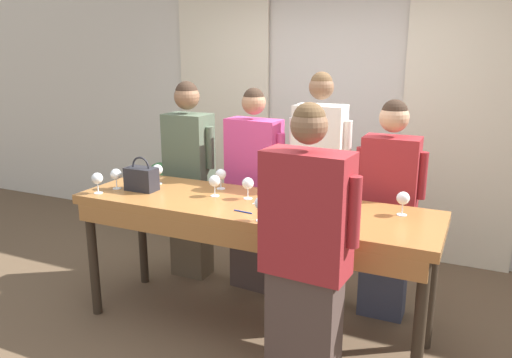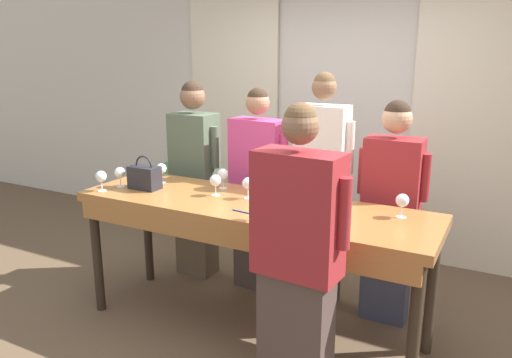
# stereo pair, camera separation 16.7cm
# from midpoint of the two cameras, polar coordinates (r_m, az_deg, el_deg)

# --- Properties ---
(ground_plane) EXTENTS (18.00, 18.00, 0.00)m
(ground_plane) POSITION_cam_midpoint_polar(r_m,az_deg,el_deg) (3.80, -1.81, -16.72)
(ground_plane) COLOR brown
(wall_back) EXTENTS (12.00, 0.06, 2.80)m
(wall_back) POSITION_cam_midpoint_polar(r_m,az_deg,el_deg) (5.05, 7.89, 7.93)
(wall_back) COLOR beige
(wall_back) RESTS_ON ground_plane
(curtain_panel_left) EXTENTS (1.05, 0.03, 2.69)m
(curtain_panel_left) POSITION_cam_midpoint_polar(r_m,az_deg,el_deg) (5.47, -4.57, 7.94)
(curtain_panel_left) COLOR beige
(curtain_panel_left) RESTS_ON ground_plane
(curtain_panel_right) EXTENTS (1.05, 0.03, 2.69)m
(curtain_panel_right) POSITION_cam_midpoint_polar(r_m,az_deg,el_deg) (4.78, 21.60, 6.00)
(curtain_panel_right) COLOR beige
(curtain_panel_right) RESTS_ON ground_plane
(tasting_bar) EXTENTS (2.51, 0.74, 0.96)m
(tasting_bar) POSITION_cam_midpoint_polar(r_m,az_deg,el_deg) (3.41, -2.08, -4.36)
(tasting_bar) COLOR #9E6633
(tasting_bar) RESTS_ON ground_plane
(wine_bottle) EXTENTS (0.08, 0.08, 0.34)m
(wine_bottle) POSITION_cam_midpoint_polar(r_m,az_deg,el_deg) (3.09, 5.92, -2.21)
(wine_bottle) COLOR black
(wine_bottle) RESTS_ON tasting_bar
(handbag) EXTENTS (0.23, 0.13, 0.25)m
(handbag) POSITION_cam_midpoint_polar(r_m,az_deg,el_deg) (3.79, -14.20, 0.07)
(handbag) COLOR #232328
(handbag) RESTS_ON tasting_bar
(wine_glass_front_left) EXTENTS (0.08, 0.08, 0.15)m
(wine_glass_front_left) POSITION_cam_midpoint_polar(r_m,az_deg,el_deg) (3.23, 15.04, -2.20)
(wine_glass_front_left) COLOR white
(wine_glass_front_left) RESTS_ON tasting_bar
(wine_glass_front_mid) EXTENTS (0.08, 0.08, 0.15)m
(wine_glass_front_mid) POSITION_cam_midpoint_polar(r_m,az_deg,el_deg) (3.94, -12.40, 0.96)
(wine_glass_front_mid) COLOR white
(wine_glass_front_mid) RESTS_ON tasting_bar
(wine_glass_front_right) EXTENTS (0.08, 0.08, 0.15)m
(wine_glass_front_right) POSITION_cam_midpoint_polar(r_m,az_deg,el_deg) (3.51, 4.37, -0.41)
(wine_glass_front_right) COLOR white
(wine_glass_front_right) RESTS_ON tasting_bar
(wine_glass_center_left) EXTENTS (0.08, 0.08, 0.15)m
(wine_glass_center_left) POSITION_cam_midpoint_polar(r_m,az_deg,el_deg) (3.80, -18.91, -0.00)
(wine_glass_center_left) COLOR white
(wine_glass_center_left) RESTS_ON tasting_bar
(wine_glass_center_mid) EXTENTS (0.08, 0.08, 0.15)m
(wine_glass_center_mid) POSITION_cam_midpoint_polar(r_m,az_deg,el_deg) (3.88, -16.91, 0.45)
(wine_glass_center_mid) COLOR white
(wine_glass_center_mid) RESTS_ON tasting_bar
(wine_glass_center_right) EXTENTS (0.08, 0.08, 0.15)m
(wine_glass_center_right) POSITION_cam_midpoint_polar(r_m,az_deg,el_deg) (3.02, -1.01, -2.89)
(wine_glass_center_right) COLOR white
(wine_glass_center_right) RESTS_ON tasting_bar
(wine_glass_back_left) EXTENTS (0.08, 0.08, 0.15)m
(wine_glass_back_left) POSITION_cam_midpoint_polar(r_m,az_deg,el_deg) (3.46, -2.33, -0.56)
(wine_glass_back_left) COLOR white
(wine_glass_back_left) RESTS_ON tasting_bar
(wine_glass_back_mid) EXTENTS (0.08, 0.08, 0.15)m
(wine_glass_back_mid) POSITION_cam_midpoint_polar(r_m,az_deg,el_deg) (3.72, -5.34, 0.47)
(wine_glass_back_mid) COLOR white
(wine_glass_back_mid) RESTS_ON tasting_bar
(wine_glass_back_right) EXTENTS (0.08, 0.08, 0.15)m
(wine_glass_back_right) POSITION_cam_midpoint_polar(r_m,az_deg,el_deg) (3.34, 2.28, -1.11)
(wine_glass_back_right) COLOR white
(wine_glass_back_right) RESTS_ON tasting_bar
(wine_glass_near_host) EXTENTS (0.08, 0.08, 0.15)m
(wine_glass_near_host) POSITION_cam_midpoint_polar(r_m,az_deg,el_deg) (3.54, -6.11, -0.28)
(wine_glass_near_host) COLOR white
(wine_glass_near_host) RESTS_ON tasting_bar
(napkin) EXTENTS (0.15, 0.15, 0.00)m
(napkin) POSITION_cam_midpoint_polar(r_m,az_deg,el_deg) (3.39, -0.35, -2.78)
(napkin) COLOR white
(napkin) RESTS_ON tasting_bar
(pen) EXTENTS (0.13, 0.02, 0.01)m
(pen) POSITION_cam_midpoint_polar(r_m,az_deg,el_deg) (3.21, -2.98, -3.77)
(pen) COLOR #193399
(pen) RESTS_ON tasting_bar
(guest_olive_jacket) EXTENTS (0.49, 0.26, 1.72)m
(guest_olive_jacket) POSITION_cam_midpoint_polar(r_m,az_deg,el_deg) (4.37, -8.69, 0.05)
(guest_olive_jacket) COLOR brown
(guest_olive_jacket) RESTS_ON ground_plane
(guest_pink_top) EXTENTS (0.55, 0.25, 1.69)m
(guest_pink_top) POSITION_cam_midpoint_polar(r_m,az_deg,el_deg) (4.08, -1.43, -1.25)
(guest_pink_top) COLOR #473833
(guest_pink_top) RESTS_ON ground_plane
(guest_cream_sweater) EXTENTS (0.49, 0.24, 1.82)m
(guest_cream_sweater) POSITION_cam_midpoint_polar(r_m,az_deg,el_deg) (3.85, 5.87, -1.14)
(guest_cream_sweater) COLOR #473833
(guest_cream_sweater) RESTS_ON ground_plane
(guest_striped_shirt) EXTENTS (0.50, 0.24, 1.64)m
(guest_striped_shirt) POSITION_cam_midpoint_polar(r_m,az_deg,el_deg) (3.75, 13.60, -3.35)
(guest_striped_shirt) COLOR #383D51
(guest_striped_shirt) RESTS_ON ground_plane
(host_pouring) EXTENTS (0.57, 0.26, 1.73)m
(host_pouring) POSITION_cam_midpoint_polar(r_m,az_deg,el_deg) (2.67, 3.85, -9.71)
(host_pouring) COLOR #473833
(host_pouring) RESTS_ON ground_plane
(potted_plant) EXTENTS (0.37, 0.37, 0.76)m
(potted_plant) POSITION_cam_midpoint_polar(r_m,az_deg,el_deg) (5.73, -11.62, -1.61)
(potted_plant) COLOR #4C4C51
(potted_plant) RESTS_ON ground_plane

